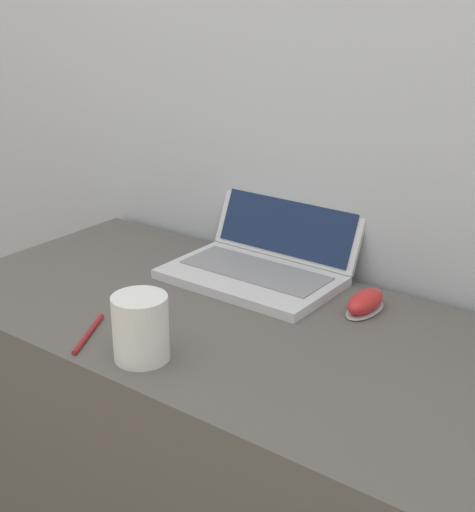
{
  "coord_description": "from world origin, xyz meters",
  "views": [
    {
      "loc": [
        0.74,
        -0.67,
        1.33
      ],
      "look_at": [
        -0.06,
        0.41,
        0.8
      ],
      "focal_mm": 50.0,
      "sensor_mm": 36.0,
      "label": 1
    }
  ],
  "objects_px": {
    "laptop": "(264,256)",
    "computer_mouse": "(365,302)",
    "drink_cup": "(141,327)",
    "pen": "(89,334)"
  },
  "relations": [
    {
      "from": "computer_mouse",
      "to": "pen",
      "type": "relative_size",
      "value": 0.87
    },
    {
      "from": "laptop",
      "to": "computer_mouse",
      "type": "xyz_separation_m",
      "value": [
        0.26,
        -0.03,
        -0.03
      ]
    },
    {
      "from": "drink_cup",
      "to": "computer_mouse",
      "type": "height_order",
      "value": "drink_cup"
    },
    {
      "from": "computer_mouse",
      "to": "laptop",
      "type": "bearing_deg",
      "value": 173.04
    },
    {
      "from": "laptop",
      "to": "drink_cup",
      "type": "relative_size",
      "value": 3.17
    },
    {
      "from": "drink_cup",
      "to": "computer_mouse",
      "type": "bearing_deg",
      "value": 61.14
    },
    {
      "from": "drink_cup",
      "to": "pen",
      "type": "relative_size",
      "value": 0.86
    },
    {
      "from": "laptop",
      "to": "drink_cup",
      "type": "distance_m",
      "value": 0.43
    },
    {
      "from": "drink_cup",
      "to": "laptop",
      "type": "bearing_deg",
      "value": 95.92
    },
    {
      "from": "laptop",
      "to": "pen",
      "type": "distance_m",
      "value": 0.43
    }
  ]
}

